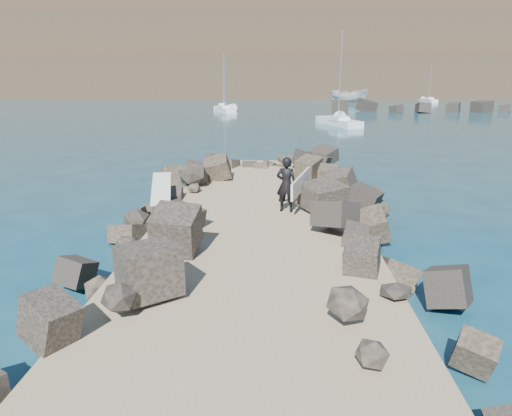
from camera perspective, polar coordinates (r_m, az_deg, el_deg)
The scene contains 12 objects.
ground at distance 12.83m, azimuth 0.21°, elevation -5.22°, with size 800.00×800.00×0.00m, color #0F384C.
jetty at distance 10.86m, azimuth -0.25°, elevation -7.55°, with size 6.00×26.00×0.60m, color #8C7759.
riprap_left at distance 11.74m, azimuth -14.46°, elevation -5.18°, with size 2.60×22.00×1.00m, color #272421.
riprap_right at distance 11.49m, azimuth 14.56°, elevation -5.68°, with size 2.60×22.00×1.00m, color #272421.
headland at distance 172.59m, azimuth 6.21°, elevation 19.63°, with size 360.00×140.00×32.00m, color #2D4919.
surfboard_resting at distance 15.29m, azimuth -11.74°, elevation 2.02°, with size 0.60×2.41×0.08m, color silver.
boat_imported at distance 89.31m, azimuth 11.60°, elevation 13.53°, with size 2.63×6.99×2.70m, color silver.
surfer_with_board at distance 14.14m, azimuth 4.07°, elevation 2.97°, with size 1.14×2.06×1.72m.
sailboat_b at distance 71.03m, azimuth -4.04°, elevation 12.45°, with size 2.36×5.77×6.95m.
sailboat_a at distance 65.52m, azimuth -3.91°, elevation 12.16°, with size 3.77×6.72×8.06m.
sailboat_c at distance 47.96m, azimuth 10.24°, elevation 10.57°, with size 4.04×7.85×9.23m.
sailboat_f at distance 99.43m, azimuth 20.75°, elevation 12.48°, with size 1.94×6.20×7.46m.
Camera 1 is at (0.52, -11.95, 4.63)m, focal length 32.00 mm.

